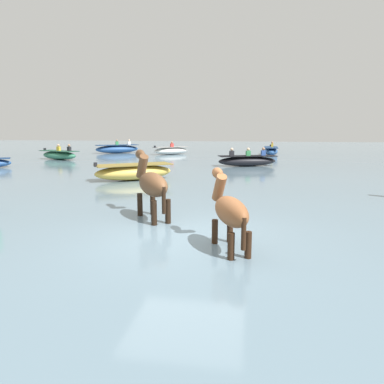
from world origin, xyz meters
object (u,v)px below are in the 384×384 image
at_px(boat_far_inshore, 59,155).
at_px(boat_far_offshore, 117,149).
at_px(horse_trailing_bay, 152,186).
at_px(boat_distant_west, 134,172).
at_px(boat_mid_channel, 171,151).
at_px(boat_mid_outer, 271,151).
at_px(horse_lead_chestnut, 230,213).
at_px(boat_near_port, 247,161).

bearing_deg(boat_far_inshore, boat_far_offshore, 77.30).
distance_m(horse_trailing_bay, boat_distant_west, 6.96).
relative_size(boat_far_inshore, boat_far_offshore, 0.88).
height_order(boat_mid_channel, boat_mid_outer, boat_mid_outer).
distance_m(horse_lead_chestnut, boat_mid_channel, 24.69).
bearing_deg(boat_distant_west, boat_near_port, 53.97).
height_order(boat_mid_outer, boat_near_port, boat_mid_outer).
bearing_deg(boat_far_inshore, boat_near_port, -9.94).
bearing_deg(boat_near_port, boat_far_offshore, 141.02).
bearing_deg(horse_trailing_bay, boat_far_offshore, 113.02).
distance_m(boat_far_inshore, boat_far_offshore, 7.42).
distance_m(boat_mid_channel, boat_distant_west, 15.53).
distance_m(horse_lead_chestnut, boat_mid_outer, 24.63).
bearing_deg(boat_far_inshore, boat_distant_west, -46.23).
distance_m(boat_mid_channel, boat_far_inshore, 9.38).
bearing_deg(boat_distant_west, boat_mid_outer, 67.31).
bearing_deg(boat_far_offshore, boat_near_port, -38.98).
bearing_deg(boat_near_port, horse_trailing_bay, -99.63).
distance_m(horse_lead_chestnut, boat_far_offshore, 27.30).
relative_size(horse_lead_chestnut, boat_far_offshore, 0.47).
relative_size(horse_trailing_bay, boat_mid_outer, 0.61).
height_order(boat_far_inshore, boat_mid_outer, boat_mid_outer).
bearing_deg(boat_far_offshore, boat_distant_west, -66.65).
relative_size(boat_far_inshore, boat_near_port, 0.95).
height_order(horse_lead_chestnut, boat_mid_channel, horse_lead_chestnut).
bearing_deg(boat_far_offshore, horse_lead_chestnut, -64.67).
height_order(horse_lead_chestnut, horse_trailing_bay, horse_trailing_bay).
height_order(boat_mid_channel, boat_near_port, boat_mid_channel).
bearing_deg(boat_near_port, boat_far_inshore, 170.06).
xyz_separation_m(boat_mid_outer, boat_near_port, (-1.90, -9.47, -0.01)).
bearing_deg(boat_far_offshore, boat_mid_outer, -0.57).
bearing_deg(boat_mid_channel, horse_trailing_bay, -78.60).
height_order(boat_mid_channel, boat_distant_west, boat_mid_channel).
distance_m(horse_lead_chestnut, boat_distant_west, 9.62).
bearing_deg(boat_far_offshore, horse_trailing_bay, -66.98).
bearing_deg(horse_trailing_bay, boat_mid_channel, 101.40).
distance_m(boat_far_offshore, boat_near_port, 15.26).
bearing_deg(boat_mid_outer, boat_far_inshore, -155.24).
relative_size(boat_mid_channel, boat_mid_outer, 0.93).
height_order(horse_trailing_bay, boat_distant_west, horse_trailing_bay).
bearing_deg(boat_mid_channel, boat_far_offshore, 170.89).
bearing_deg(boat_far_offshore, boat_mid_channel, -9.11).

